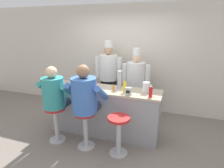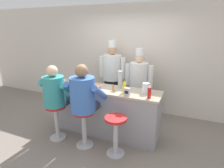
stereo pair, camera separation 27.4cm
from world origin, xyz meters
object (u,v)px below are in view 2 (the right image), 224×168
(diner_seated_teal, at_px, (55,94))
(cook_in_whites_far, at_px, (139,81))
(hot_sauce_bottle_orange, at_px, (113,87))
(empty_stool_round, at_px, (116,130))
(mustard_bottle_yellow, at_px, (124,87))
(water_pitcher_clear, at_px, (146,88))
(cook_in_whites_near, at_px, (112,73))
(cup_stack_steel, at_px, (120,80))
(cereal_bowl, at_px, (96,87))
(diner_seated_blue, at_px, (84,97))
(breakfast_plate, at_px, (79,85))
(ketchup_bottle_red, at_px, (149,92))
(napkin_dispenser_chrome, at_px, (127,92))
(coffee_mug_tan, at_px, (63,81))

(diner_seated_teal, height_order, cook_in_whites_far, cook_in_whites_far)
(hot_sauce_bottle_orange, bearing_deg, empty_stool_round, -62.81)
(mustard_bottle_yellow, distance_m, water_pitcher_clear, 0.40)
(diner_seated_teal, relative_size, empty_stool_round, 2.10)
(diner_seated_teal, relative_size, cook_in_whites_near, 0.80)
(cup_stack_steel, relative_size, cook_in_whites_near, 0.19)
(water_pitcher_clear, bearing_deg, diner_seated_teal, -158.87)
(water_pitcher_clear, xyz_separation_m, empty_stool_round, (-0.33, -0.64, -0.59))
(mustard_bottle_yellow, xyz_separation_m, cereal_bowl, (-0.59, 0.00, -0.08))
(hot_sauce_bottle_orange, distance_m, diner_seated_blue, 0.61)
(cereal_bowl, bearing_deg, diner_seated_blue, -89.66)
(cereal_bowl, height_order, diner_seated_teal, diner_seated_teal)
(breakfast_plate, height_order, cook_in_whites_near, cook_in_whites_near)
(empty_stool_round, bearing_deg, cook_in_whites_near, 115.22)
(mustard_bottle_yellow, distance_m, cereal_bowl, 0.59)
(diner_seated_blue, xyz_separation_m, cook_in_whites_far, (0.58, 1.47, -0.04))
(breakfast_plate, distance_m, cook_in_whites_far, 1.38)
(cup_stack_steel, bearing_deg, diner_seated_blue, -119.96)
(empty_stool_round, distance_m, cook_in_whites_near, 1.91)
(diner_seated_teal, height_order, cook_in_whites_near, cook_in_whites_near)
(diner_seated_teal, bearing_deg, water_pitcher_clear, 21.13)
(water_pitcher_clear, xyz_separation_m, breakfast_plate, (-1.40, -0.07, -0.08))
(ketchup_bottle_red, relative_size, cook_in_whites_near, 0.13)
(water_pitcher_clear, distance_m, breakfast_plate, 1.40)
(cook_in_whites_far, bearing_deg, cup_stack_steel, -102.59)
(diner_seated_teal, bearing_deg, ketchup_bottle_red, 12.68)
(empty_stool_round, bearing_deg, hot_sauce_bottle_orange, 117.19)
(cup_stack_steel, distance_m, diner_seated_teal, 1.27)
(water_pitcher_clear, relative_size, empty_stool_round, 0.27)
(water_pitcher_clear, distance_m, cup_stack_steel, 0.56)
(napkin_dispenser_chrome, xyz_separation_m, empty_stool_round, (-0.06, -0.38, -0.56))
(hot_sauce_bottle_orange, xyz_separation_m, cook_in_whites_near, (-0.51, 1.12, -0.02))
(cereal_bowl, distance_m, napkin_dispenser_chrome, 0.69)
(mustard_bottle_yellow, height_order, diner_seated_blue, diner_seated_blue)
(empty_stool_round, bearing_deg, diner_seated_teal, 178.47)
(breakfast_plate, height_order, napkin_dispenser_chrome, napkin_dispenser_chrome)
(empty_stool_round, bearing_deg, breakfast_plate, 151.77)
(water_pitcher_clear, relative_size, diner_seated_teal, 0.13)
(cup_stack_steel, distance_m, empty_stool_round, 1.02)
(mustard_bottle_yellow, xyz_separation_m, coffee_mug_tan, (-1.44, 0.07, -0.07))
(coffee_mug_tan, distance_m, cup_stack_steel, 1.28)
(cook_in_whites_near, bearing_deg, diner_seated_teal, -106.03)
(napkin_dispenser_chrome, bearing_deg, breakfast_plate, 170.37)
(cereal_bowl, bearing_deg, cook_in_whites_far, 59.94)
(breakfast_plate, xyz_separation_m, napkin_dispenser_chrome, (1.12, -0.19, 0.06))
(hot_sauce_bottle_orange, relative_size, empty_stool_round, 0.18)
(mustard_bottle_yellow, height_order, empty_stool_round, mustard_bottle_yellow)
(hot_sauce_bottle_orange, height_order, cook_in_whites_far, cook_in_whites_far)
(mustard_bottle_yellow, xyz_separation_m, napkin_dispenser_chrome, (0.10, -0.12, -0.04))
(diner_seated_teal, relative_size, diner_seated_blue, 0.96)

